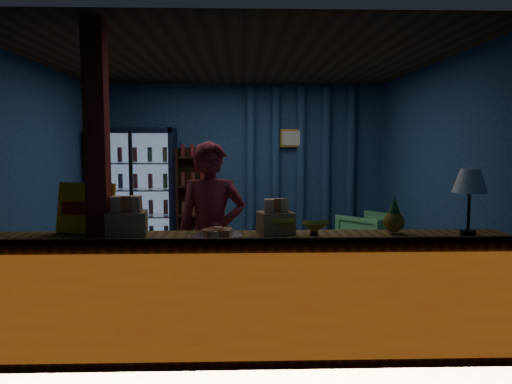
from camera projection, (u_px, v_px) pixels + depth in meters
ground at (237, 286)px, 5.87m from camera, size 4.60×4.60×0.00m
room_walls at (237, 152)px, 5.72m from camera, size 4.60×4.60×4.60m
counter at (236, 296)px, 3.93m from camera, size 4.40×0.57×0.99m
support_post at (99, 192)px, 3.82m from camera, size 0.16×0.16×2.60m
beverage_cooler at (137, 191)px, 7.64m from camera, size 1.20×0.62×1.90m
bottle_shelf at (193, 199)px, 7.82m from camera, size 0.50×0.28×1.60m
curtain_folds at (301, 167)px, 7.91m from camera, size 1.74×0.14×2.50m
framed_picture at (292, 138)px, 7.81m from camera, size 0.36×0.04×0.28m
shopkeeper at (211, 236)px, 4.48m from camera, size 0.63×0.42×1.69m
green_chair at (370, 237)px, 7.15m from camera, size 1.03×1.03×0.67m
side_table at (276, 241)px, 7.29m from camera, size 0.61×0.50×0.59m
yellow_sign at (85, 208)px, 3.98m from camera, size 0.52×0.27×0.41m
snack_box_left at (127, 222)px, 3.89m from camera, size 0.33×0.28×0.32m
snack_box_centre at (276, 221)px, 4.02m from camera, size 0.31×0.28×0.28m
pastry_tray at (217, 235)px, 3.84m from camera, size 0.40×0.40×0.07m
banana_bunches at (298, 225)px, 3.93m from camera, size 0.48×0.29×0.16m
table_lamp at (470, 183)px, 3.90m from camera, size 0.27×0.27×0.53m
pineapple at (394, 219)px, 4.01m from camera, size 0.17×0.17×0.29m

